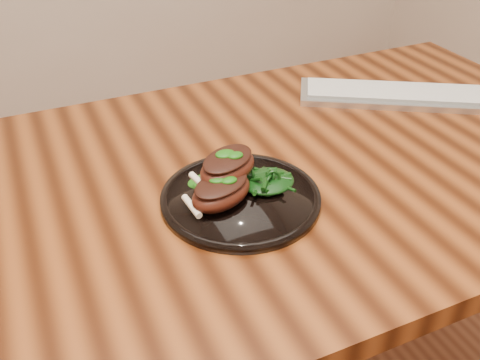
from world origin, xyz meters
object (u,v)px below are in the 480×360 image
object	(u,v)px
desk	(227,213)
plate	(241,198)
greens_heap	(268,178)
lamb_chop_front	(221,191)
keyboard	(396,95)

from	to	relation	value
desk	plate	xyz separation A→B (m)	(-0.01, -0.08, 0.09)
plate	greens_heap	xyz separation A→B (m)	(0.05, 0.00, 0.02)
plate	greens_heap	distance (m)	0.06
lamb_chop_front	keyboard	distance (m)	0.57
desk	plate	world-z (taller)	plate
plate	lamb_chop_front	bearing A→B (deg)	-166.13
desk	lamb_chop_front	xyz separation A→B (m)	(-0.05, -0.09, 0.12)
desk	lamb_chop_front	world-z (taller)	lamb_chop_front
plate	lamb_chop_front	world-z (taller)	lamb_chop_front
lamb_chop_front	keyboard	world-z (taller)	lamb_chop_front
desk	lamb_chop_front	bearing A→B (deg)	-117.11
greens_heap	keyboard	size ratio (longest dim) A/B	0.21
desk	greens_heap	bearing A→B (deg)	-61.05
plate	lamb_chop_front	xyz separation A→B (m)	(-0.04, -0.01, 0.03)
keyboard	greens_heap	bearing A→B (deg)	-153.62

